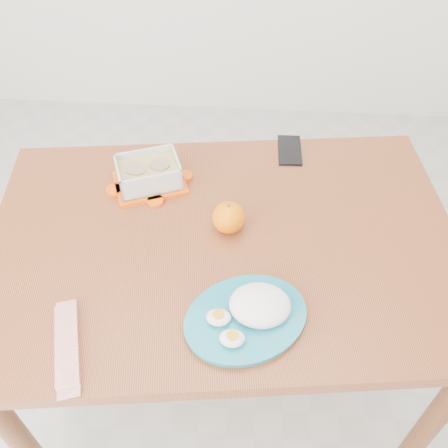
# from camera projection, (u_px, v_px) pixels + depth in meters

# --- Properties ---
(ground) EXTENTS (3.50, 3.50, 0.00)m
(ground) POSITION_uv_depth(u_px,v_px,m) (203.00, 380.00, 1.84)
(ground) COLOR #B7B7B2
(ground) RESTS_ON ground
(dining_table) EXTENTS (1.34, 0.98, 0.75)m
(dining_table) POSITION_uv_depth(u_px,v_px,m) (224.00, 262.00, 1.38)
(dining_table) COLOR brown
(dining_table) RESTS_ON ground
(food_container) EXTENTS (0.24, 0.21, 0.08)m
(food_container) POSITION_uv_depth(u_px,v_px,m) (149.00, 174.00, 1.43)
(food_container) COLOR #FB5407
(food_container) RESTS_ON dining_table
(orange_fruit) EXTENTS (0.09, 0.09, 0.09)m
(orange_fruit) POSITION_uv_depth(u_px,v_px,m) (229.00, 217.00, 1.31)
(orange_fruit) COLOR #FF6E05
(orange_fruit) RESTS_ON dining_table
(rice_plate) EXTENTS (0.39, 0.39, 0.08)m
(rice_plate) POSITION_uv_depth(u_px,v_px,m) (250.00, 313.00, 1.13)
(rice_plate) COLOR teal
(rice_plate) RESTS_ON dining_table
(candy_bar) EXTENTS (0.11, 0.21, 0.02)m
(candy_bar) POSITION_uv_depth(u_px,v_px,m) (67.00, 345.00, 1.09)
(candy_bar) COLOR red
(candy_bar) RESTS_ON dining_table
(smartphone) EXTENTS (0.08, 0.14, 0.01)m
(smartphone) POSITION_uv_depth(u_px,v_px,m) (290.00, 150.00, 1.56)
(smartphone) COLOR black
(smartphone) RESTS_ON dining_table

